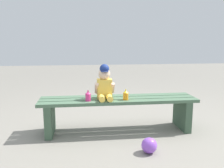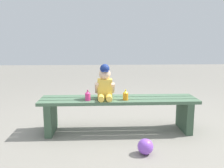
# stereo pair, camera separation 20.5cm
# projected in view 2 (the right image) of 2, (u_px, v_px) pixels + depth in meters

# --- Properties ---
(ground_plane) EXTENTS (16.00, 16.00, 0.00)m
(ground_plane) POSITION_uv_depth(u_px,v_px,m) (119.00, 131.00, 2.93)
(ground_plane) COLOR gray
(park_bench) EXTENTS (1.84, 0.40, 0.41)m
(park_bench) POSITION_uv_depth(u_px,v_px,m) (119.00, 108.00, 2.88)
(park_bench) COLOR #47664C
(park_bench) RESTS_ON ground_plane
(child_figure) EXTENTS (0.23, 0.27, 0.40)m
(child_figure) POSITION_uv_depth(u_px,v_px,m) (105.00, 84.00, 2.81)
(child_figure) COLOR #F2C64C
(child_figure) RESTS_ON park_bench
(sippy_cup_left) EXTENTS (0.06, 0.06, 0.12)m
(sippy_cup_left) POSITION_uv_depth(u_px,v_px,m) (88.00, 96.00, 2.74)
(sippy_cup_left) COLOR #E5337F
(sippy_cup_left) RESTS_ON park_bench
(sippy_cup_right) EXTENTS (0.06, 0.06, 0.12)m
(sippy_cup_right) POSITION_uv_depth(u_px,v_px,m) (126.00, 95.00, 2.76)
(sippy_cup_right) COLOR orange
(sippy_cup_right) RESTS_ON park_bench
(toy_ball) EXTENTS (0.15, 0.15, 0.15)m
(toy_ball) POSITION_uv_depth(u_px,v_px,m) (145.00, 147.00, 2.32)
(toy_ball) COLOR #8C4CCC
(toy_ball) RESTS_ON ground_plane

